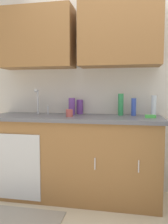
% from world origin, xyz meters
% --- Properties ---
extents(kitchen_wall_with_uppers, '(4.80, 0.44, 2.70)m').
position_xyz_m(kitchen_wall_with_uppers, '(-0.14, 0.99, 1.48)').
color(kitchen_wall_with_uppers, beige).
rests_on(kitchen_wall_with_uppers, ground).
extents(counter_cabinet, '(1.90, 0.62, 0.90)m').
position_xyz_m(counter_cabinet, '(-0.55, 0.70, 0.45)').
color(counter_cabinet, brown).
rests_on(counter_cabinet, ground).
extents(countertop, '(1.96, 0.66, 0.04)m').
position_xyz_m(countertop, '(-0.55, 0.70, 0.92)').
color(countertop, '#595960').
rests_on(countertop, counter_cabinet).
extents(sink, '(0.50, 0.36, 0.35)m').
position_xyz_m(sink, '(-1.01, 0.71, 0.93)').
color(sink, '#B7BABF').
rests_on(sink, counter_cabinet).
extents(floor_mat, '(0.80, 0.50, 0.01)m').
position_xyz_m(floor_mat, '(-0.94, 0.05, 0.01)').
color(floor_mat, gray).
rests_on(floor_mat, ground).
extents(bottle_soap, '(0.08, 0.08, 0.20)m').
position_xyz_m(bottle_soap, '(-0.61, 0.85, 1.04)').
color(bottle_soap, '#66388C').
rests_on(bottle_soap, countertop).
extents(bottle_dish_liquid, '(0.06, 0.06, 0.20)m').
position_xyz_m(bottle_dish_liquid, '(0.11, 0.87, 1.04)').
color(bottle_dish_liquid, '#334CB2').
rests_on(bottle_dish_liquid, countertop).
extents(bottle_water_tall, '(0.08, 0.08, 0.18)m').
position_xyz_m(bottle_water_tall, '(-0.53, 0.93, 1.03)').
color(bottle_water_tall, '#66388C').
rests_on(bottle_water_tall, countertop).
extents(bottle_cleaner_spray, '(0.06, 0.06, 0.23)m').
position_xyz_m(bottle_cleaner_spray, '(0.34, 0.88, 1.06)').
color(bottle_cleaner_spray, silver).
rests_on(bottle_cleaner_spray, countertop).
extents(bottle_water_short, '(0.06, 0.06, 0.25)m').
position_xyz_m(bottle_water_short, '(-0.03, 0.86, 1.07)').
color(bottle_water_short, '#2D8C4C').
rests_on(bottle_water_short, countertop).
extents(cup_by_sink, '(0.08, 0.08, 0.08)m').
position_xyz_m(cup_by_sink, '(-0.58, 0.61, 0.98)').
color(cup_by_sink, '#B24C47').
rests_on(cup_by_sink, countertop).
extents(sponge, '(0.11, 0.07, 0.03)m').
position_xyz_m(sponge, '(0.29, 0.67, 0.96)').
color(sponge, '#4CBF4C').
rests_on(sponge, countertop).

